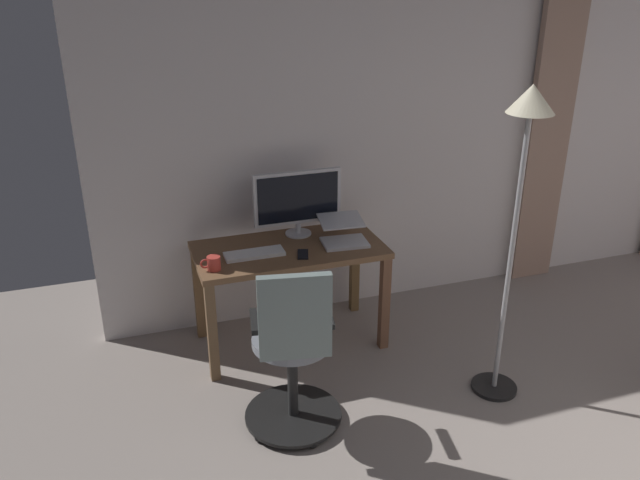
# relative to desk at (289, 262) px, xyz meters

# --- Properties ---
(back_room_partition) EXTENTS (5.77, 0.10, 2.64)m
(back_room_partition) POSITION_rel_desk_xyz_m (-1.64, -0.46, 0.70)
(back_room_partition) COLOR silver
(back_room_partition) RESTS_ON ground
(curtain_right_panel) EXTENTS (0.36, 0.06, 2.38)m
(curtain_right_panel) POSITION_rel_desk_xyz_m (-2.22, -0.35, 0.58)
(curtain_right_panel) COLOR tan
(curtain_right_panel) RESTS_ON ground
(desk) EXTENTS (1.24, 0.63, 0.72)m
(desk) POSITION_rel_desk_xyz_m (0.00, 0.00, 0.00)
(desk) COLOR brown
(desk) RESTS_ON ground
(office_chair) EXTENTS (0.56, 0.56, 1.04)m
(office_chair) POSITION_rel_desk_xyz_m (0.24, 0.89, -0.13)
(office_chair) COLOR black
(office_chair) RESTS_ON ground
(computer_monitor) EXTENTS (0.61, 0.18, 0.45)m
(computer_monitor) POSITION_rel_desk_xyz_m (-0.12, -0.20, 0.36)
(computer_monitor) COLOR silver
(computer_monitor) RESTS_ON desk
(computer_keyboard) EXTENTS (0.38, 0.14, 0.02)m
(computer_keyboard) POSITION_rel_desk_xyz_m (0.25, 0.06, 0.12)
(computer_keyboard) COLOR white
(computer_keyboard) RESTS_ON desk
(laptop) EXTENTS (0.32, 0.35, 0.15)m
(laptop) POSITION_rel_desk_xyz_m (-0.37, 0.03, 0.16)
(laptop) COLOR silver
(laptop) RESTS_ON desk
(computer_mouse) EXTENTS (0.06, 0.10, 0.04)m
(computer_mouse) POSITION_rel_desk_xyz_m (-0.43, -0.23, 0.12)
(computer_mouse) COLOR silver
(computer_mouse) RESTS_ON desk
(cell_phone_face_up) EXTENTS (0.11, 0.16, 0.01)m
(cell_phone_face_up) POSITION_rel_desk_xyz_m (-0.05, 0.15, 0.11)
(cell_phone_face_up) COLOR black
(cell_phone_face_up) RESTS_ON desk
(mug_coffee) EXTENTS (0.13, 0.08, 0.09)m
(mug_coffee) POSITION_rel_desk_xyz_m (0.53, 0.18, 0.15)
(mug_coffee) COLOR #CC3D33
(mug_coffee) RESTS_ON desk
(floor_lamp) EXTENTS (0.28, 0.28, 1.88)m
(floor_lamp) POSITION_rel_desk_xyz_m (-1.05, 0.94, 0.82)
(floor_lamp) COLOR black
(floor_lamp) RESTS_ON ground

